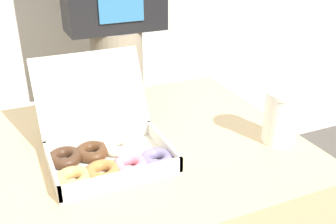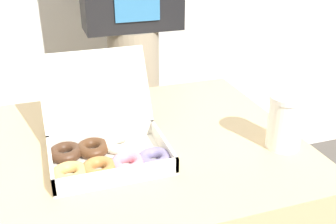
% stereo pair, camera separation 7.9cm
% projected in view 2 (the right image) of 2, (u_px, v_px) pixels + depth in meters
% --- Properties ---
extents(donut_box, '(0.30, 0.30, 0.22)m').
position_uv_depth(donut_box, '(105.00, 146.00, 0.93)').
color(donut_box, silver).
rests_on(donut_box, table).
extents(coffee_cup, '(0.09, 0.09, 0.14)m').
position_uv_depth(coffee_cup, '(286.00, 122.00, 0.97)').
color(coffee_cup, white).
rests_on(coffee_cup, table).
extents(person_customer, '(0.37, 0.22, 1.75)m').
position_uv_depth(person_customer, '(132.00, 12.00, 1.49)').
color(person_customer, gray).
rests_on(person_customer, ground_plane).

